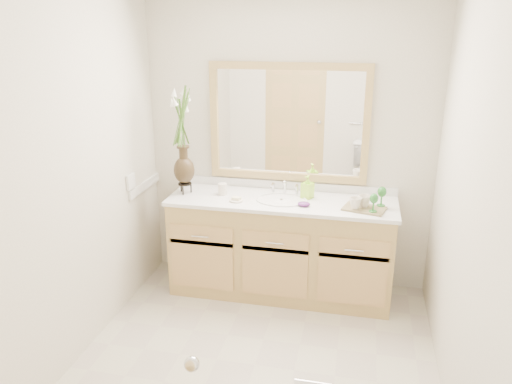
% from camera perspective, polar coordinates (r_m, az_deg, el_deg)
% --- Properties ---
extents(floor, '(2.60, 2.60, 0.00)m').
position_cam_1_polar(floor, '(3.55, -0.14, -19.14)').
color(floor, '#BFB3A3').
rests_on(floor, ground).
extents(wall_back, '(2.40, 0.02, 2.40)m').
position_cam_1_polar(wall_back, '(4.20, 3.69, 5.19)').
color(wall_back, silver).
rests_on(wall_back, floor).
extents(wall_front, '(2.40, 0.02, 2.40)m').
position_cam_1_polar(wall_front, '(1.84, -9.18, -13.59)').
color(wall_front, silver).
rests_on(wall_front, floor).
extents(wall_left, '(0.02, 2.60, 2.40)m').
position_cam_1_polar(wall_left, '(3.42, -20.19, 0.93)').
color(wall_left, silver).
rests_on(wall_left, floor).
extents(wall_right, '(0.02, 2.60, 2.40)m').
position_cam_1_polar(wall_right, '(2.97, 23.13, -2.09)').
color(wall_right, silver).
rests_on(wall_right, floor).
extents(vanity, '(1.80, 0.55, 0.80)m').
position_cam_1_polar(vanity, '(4.19, 2.86, -6.40)').
color(vanity, tan).
rests_on(vanity, floor).
extents(counter, '(1.84, 0.57, 0.03)m').
position_cam_1_polar(counter, '(4.04, 2.96, -1.05)').
color(counter, white).
rests_on(counter, vanity).
extents(sink, '(0.38, 0.34, 0.23)m').
position_cam_1_polar(sink, '(4.03, 2.91, -1.66)').
color(sink, white).
rests_on(sink, counter).
extents(mirror, '(1.32, 0.04, 0.97)m').
position_cam_1_polar(mirror, '(4.13, 3.70, 7.88)').
color(mirror, white).
rests_on(mirror, wall_back).
extents(switch_plate, '(0.02, 0.12, 0.12)m').
position_cam_1_polar(switch_plate, '(4.11, -14.13, 1.18)').
color(switch_plate, white).
rests_on(switch_plate, wall_left).
extents(door, '(0.80, 0.03, 2.00)m').
position_cam_1_polar(door, '(2.08, -16.81, -16.70)').
color(door, tan).
rests_on(door, floor).
extents(flower_vase, '(0.20, 0.20, 0.83)m').
position_cam_1_polar(flower_vase, '(4.08, -8.45, 7.43)').
color(flower_vase, black).
rests_on(flower_vase, counter).
extents(tumbler, '(0.07, 0.07, 0.09)m').
position_cam_1_polar(tumbler, '(4.14, -3.85, 0.35)').
color(tumbler, beige).
rests_on(tumbler, counter).
extents(soap_dish, '(0.11, 0.11, 0.04)m').
position_cam_1_polar(soap_dish, '(3.98, -2.27, -0.91)').
color(soap_dish, beige).
rests_on(soap_dish, counter).
extents(soap_bottle, '(0.10, 0.10, 0.17)m').
position_cam_1_polar(soap_bottle, '(4.06, 5.91, 0.47)').
color(soap_bottle, '#A6EA37').
rests_on(soap_bottle, counter).
extents(purple_dish, '(0.12, 0.11, 0.03)m').
position_cam_1_polar(purple_dish, '(3.89, 5.50, -1.37)').
color(purple_dish, '#60246E').
rests_on(purple_dish, counter).
extents(tray, '(0.35, 0.28, 0.02)m').
position_cam_1_polar(tray, '(3.89, 12.27, -1.87)').
color(tray, brown).
rests_on(tray, counter).
extents(mug_left, '(0.10, 0.10, 0.09)m').
position_cam_1_polar(mug_left, '(3.84, 11.28, -1.22)').
color(mug_left, beige).
rests_on(mug_left, tray).
extents(mug_right, '(0.13, 0.13, 0.10)m').
position_cam_1_polar(mug_right, '(3.90, 12.27, -0.97)').
color(mug_right, beige).
rests_on(mug_right, tray).
extents(goblet_front, '(0.06, 0.06, 0.14)m').
position_cam_1_polar(goblet_front, '(3.79, 13.32, -0.84)').
color(goblet_front, '#257026').
rests_on(goblet_front, tray).
extents(goblet_back, '(0.07, 0.07, 0.15)m').
position_cam_1_polar(goblet_back, '(3.93, 14.19, -0.11)').
color(goblet_back, '#257026').
rests_on(goblet_back, tray).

